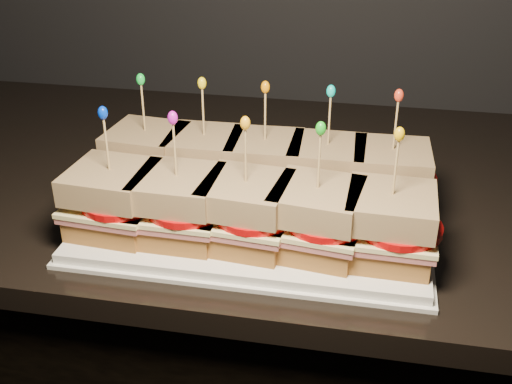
# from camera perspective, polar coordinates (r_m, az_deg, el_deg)

# --- Properties ---
(granite_slab) EXTENTS (2.67, 0.72, 0.03)m
(granite_slab) POSITION_cam_1_polar(r_m,az_deg,el_deg) (1.04, -1.77, 1.10)
(granite_slab) COLOR black
(granite_slab) RESTS_ON cabinet
(platter) EXTENTS (0.45, 0.28, 0.02)m
(platter) POSITION_cam_1_polar(r_m,az_deg,el_deg) (0.87, 0.00, -2.68)
(platter) COLOR white
(platter) RESTS_ON granite_slab
(platter_rim) EXTENTS (0.47, 0.29, 0.01)m
(platter_rim) POSITION_cam_1_polar(r_m,az_deg,el_deg) (0.87, 0.00, -3.02)
(platter_rim) COLOR white
(platter_rim) RESTS_ON granite_slab
(sandwich_0_bread_bot) EXTENTS (0.11, 0.11, 0.03)m
(sandwich_0_bread_bot) POSITION_cam_1_polar(r_m,az_deg,el_deg) (0.96, -9.50, 1.48)
(sandwich_0_bread_bot) COLOR brown
(sandwich_0_bread_bot) RESTS_ON platter
(sandwich_0_ham) EXTENTS (0.12, 0.12, 0.01)m
(sandwich_0_ham) POSITION_cam_1_polar(r_m,az_deg,el_deg) (0.95, -9.58, 2.45)
(sandwich_0_ham) COLOR #BA5E5F
(sandwich_0_ham) RESTS_ON sandwich_0_bread_bot
(sandwich_0_cheese) EXTENTS (0.12, 0.12, 0.01)m
(sandwich_0_cheese) POSITION_cam_1_polar(r_m,az_deg,el_deg) (0.95, -9.61, 2.83)
(sandwich_0_cheese) COLOR #FFF3A0
(sandwich_0_cheese) RESTS_ON sandwich_0_ham
(sandwich_0_tomato) EXTENTS (0.10, 0.10, 0.01)m
(sandwich_0_tomato) POSITION_cam_1_polar(r_m,az_deg,el_deg) (0.94, -9.08, 3.04)
(sandwich_0_tomato) COLOR red
(sandwich_0_tomato) RESTS_ON sandwich_0_cheese
(sandwich_0_bread_top) EXTENTS (0.11, 0.11, 0.03)m
(sandwich_0_bread_top) POSITION_cam_1_polar(r_m,az_deg,el_deg) (0.94, -9.75, 4.46)
(sandwich_0_bread_top) COLOR brown
(sandwich_0_bread_top) RESTS_ON sandwich_0_tomato
(sandwich_0_pick) EXTENTS (0.00, 0.00, 0.09)m
(sandwich_0_pick) POSITION_cam_1_polar(r_m,az_deg,el_deg) (0.92, -9.99, 7.17)
(sandwich_0_pick) COLOR tan
(sandwich_0_pick) RESTS_ON sandwich_0_bread_top
(sandwich_0_frill) EXTENTS (0.01, 0.01, 0.02)m
(sandwich_0_frill) POSITION_cam_1_polar(r_m,az_deg,el_deg) (0.90, -10.22, 9.83)
(sandwich_0_frill) COLOR green
(sandwich_0_frill) RESTS_ON sandwich_0_pick
(sandwich_1_bread_bot) EXTENTS (0.10, 0.10, 0.03)m
(sandwich_1_bread_bot) POSITION_cam_1_polar(r_m,az_deg,el_deg) (0.93, -4.48, 1.05)
(sandwich_1_bread_bot) COLOR brown
(sandwich_1_bread_bot) RESTS_ON platter
(sandwich_1_ham) EXTENTS (0.11, 0.11, 0.01)m
(sandwich_1_ham) POSITION_cam_1_polar(r_m,az_deg,el_deg) (0.93, -4.52, 2.04)
(sandwich_1_ham) COLOR #BA5E5F
(sandwich_1_ham) RESTS_ON sandwich_1_bread_bot
(sandwich_1_cheese) EXTENTS (0.11, 0.11, 0.01)m
(sandwich_1_cheese) POSITION_cam_1_polar(r_m,az_deg,el_deg) (0.92, -4.53, 2.43)
(sandwich_1_cheese) COLOR #FFF3A0
(sandwich_1_cheese) RESTS_ON sandwich_1_ham
(sandwich_1_tomato) EXTENTS (0.10, 0.10, 0.01)m
(sandwich_1_tomato) POSITION_cam_1_polar(r_m,az_deg,el_deg) (0.91, -3.92, 2.64)
(sandwich_1_tomato) COLOR red
(sandwich_1_tomato) RESTS_ON sandwich_1_cheese
(sandwich_1_bread_top) EXTENTS (0.10, 0.10, 0.03)m
(sandwich_1_bread_top) POSITION_cam_1_polar(r_m,az_deg,el_deg) (0.91, -4.60, 4.10)
(sandwich_1_bread_top) COLOR brown
(sandwich_1_bread_top) RESTS_ON sandwich_1_tomato
(sandwich_1_pick) EXTENTS (0.00, 0.00, 0.09)m
(sandwich_1_pick) POSITION_cam_1_polar(r_m,az_deg,el_deg) (0.89, -4.72, 6.88)
(sandwich_1_pick) COLOR tan
(sandwich_1_pick) RESTS_ON sandwich_1_bread_top
(sandwich_1_frill) EXTENTS (0.01, 0.01, 0.02)m
(sandwich_1_frill) POSITION_cam_1_polar(r_m,az_deg,el_deg) (0.88, -4.83, 9.62)
(sandwich_1_frill) COLOR yellow
(sandwich_1_frill) RESTS_ON sandwich_1_pick
(sandwich_2_bread_bot) EXTENTS (0.10, 0.10, 0.03)m
(sandwich_2_bread_bot) POSITION_cam_1_polar(r_m,az_deg,el_deg) (0.92, 0.77, 0.59)
(sandwich_2_bread_bot) COLOR brown
(sandwich_2_bread_bot) RESTS_ON platter
(sandwich_2_ham) EXTENTS (0.11, 0.11, 0.01)m
(sandwich_2_ham) POSITION_cam_1_polar(r_m,az_deg,el_deg) (0.91, 0.78, 1.59)
(sandwich_2_ham) COLOR #BA5E5F
(sandwich_2_ham) RESTS_ON sandwich_2_bread_bot
(sandwich_2_cheese) EXTENTS (0.12, 0.11, 0.01)m
(sandwich_2_cheese) POSITION_cam_1_polar(r_m,az_deg,el_deg) (0.90, 0.78, 1.99)
(sandwich_2_cheese) COLOR #FFF3A0
(sandwich_2_cheese) RESTS_ON sandwich_2_ham
(sandwich_2_tomato) EXTENTS (0.10, 0.10, 0.01)m
(sandwich_2_tomato) POSITION_cam_1_polar(r_m,az_deg,el_deg) (0.89, 1.47, 2.19)
(sandwich_2_tomato) COLOR red
(sandwich_2_tomato) RESTS_ON sandwich_2_cheese
(sandwich_2_bread_top) EXTENTS (0.11, 0.11, 0.03)m
(sandwich_2_bread_top) POSITION_cam_1_polar(r_m,az_deg,el_deg) (0.89, 0.79, 3.68)
(sandwich_2_bread_top) COLOR brown
(sandwich_2_bread_top) RESTS_ON sandwich_2_tomato
(sandwich_2_pick) EXTENTS (0.00, 0.00, 0.09)m
(sandwich_2_pick) POSITION_cam_1_polar(r_m,az_deg,el_deg) (0.87, 0.81, 6.52)
(sandwich_2_pick) COLOR tan
(sandwich_2_pick) RESTS_ON sandwich_2_bread_top
(sandwich_2_frill) EXTENTS (0.01, 0.01, 0.02)m
(sandwich_2_frill) POSITION_cam_1_polar(r_m,az_deg,el_deg) (0.86, 0.83, 9.32)
(sandwich_2_frill) COLOR orange
(sandwich_2_frill) RESTS_ON sandwich_2_pick
(sandwich_3_bread_bot) EXTENTS (0.10, 0.10, 0.03)m
(sandwich_3_bread_bot) POSITION_cam_1_polar(r_m,az_deg,el_deg) (0.91, 6.18, 0.11)
(sandwich_3_bread_bot) COLOR brown
(sandwich_3_bread_bot) RESTS_ON platter
(sandwich_3_ham) EXTENTS (0.11, 0.11, 0.01)m
(sandwich_3_ham) POSITION_cam_1_polar(r_m,az_deg,el_deg) (0.90, 6.23, 1.12)
(sandwich_3_ham) COLOR #BA5E5F
(sandwich_3_ham) RESTS_ON sandwich_3_bread_bot
(sandwich_3_cheese) EXTENTS (0.11, 0.11, 0.01)m
(sandwich_3_cheese) POSITION_cam_1_polar(r_m,az_deg,el_deg) (0.89, 6.26, 1.52)
(sandwich_3_cheese) COLOR #FFF3A0
(sandwich_3_cheese) RESTS_ON sandwich_3_ham
(sandwich_3_tomato) EXTENTS (0.10, 0.10, 0.01)m
(sandwich_3_tomato) POSITION_cam_1_polar(r_m,az_deg,el_deg) (0.89, 7.02, 1.72)
(sandwich_3_tomato) COLOR red
(sandwich_3_tomato) RESTS_ON sandwich_3_cheese
(sandwich_3_bread_top) EXTENTS (0.10, 0.10, 0.03)m
(sandwich_3_bread_top) POSITION_cam_1_polar(r_m,az_deg,el_deg) (0.88, 6.35, 3.23)
(sandwich_3_bread_top) COLOR brown
(sandwich_3_bread_top) RESTS_ON sandwich_3_tomato
(sandwich_3_pick) EXTENTS (0.00, 0.00, 0.09)m
(sandwich_3_pick) POSITION_cam_1_polar(r_m,az_deg,el_deg) (0.86, 6.52, 6.08)
(sandwich_3_pick) COLOR tan
(sandwich_3_pick) RESTS_ON sandwich_3_bread_top
(sandwich_3_frill) EXTENTS (0.01, 0.01, 0.02)m
(sandwich_3_frill) POSITION_cam_1_polar(r_m,az_deg,el_deg) (0.85, 6.68, 8.90)
(sandwich_3_frill) COLOR #05C4BA
(sandwich_3_frill) RESTS_ON sandwich_3_pick
(sandwich_4_bread_bot) EXTENTS (0.10, 0.10, 0.03)m
(sandwich_4_bread_bot) POSITION_cam_1_polar(r_m,az_deg,el_deg) (0.90, 11.64, -0.37)
(sandwich_4_bread_bot) COLOR brown
(sandwich_4_bread_bot) RESTS_ON platter
(sandwich_4_ham) EXTENTS (0.11, 0.11, 0.01)m
(sandwich_4_ham) POSITION_cam_1_polar(r_m,az_deg,el_deg) (0.90, 11.75, 0.63)
(sandwich_4_ham) COLOR #BA5E5F
(sandwich_4_ham) RESTS_ON sandwich_4_bread_bot
(sandwich_4_cheese) EXTENTS (0.11, 0.11, 0.01)m
(sandwich_4_cheese) POSITION_cam_1_polar(r_m,az_deg,el_deg) (0.89, 11.79, 1.03)
(sandwich_4_cheese) COLOR #FFF3A0
(sandwich_4_cheese) RESTS_ON sandwich_4_ham
(sandwich_4_tomato) EXTENTS (0.10, 0.10, 0.01)m
(sandwich_4_tomato) POSITION_cam_1_polar(r_m,az_deg,el_deg) (0.89, 12.61, 1.22)
(sandwich_4_tomato) COLOR red
(sandwich_4_tomato) RESTS_ON sandwich_4_cheese
(sandwich_4_bread_top) EXTENTS (0.10, 0.10, 0.03)m
(sandwich_4_bread_top) POSITION_cam_1_polar(r_m,az_deg,el_deg) (0.88, 11.98, 2.73)
(sandwich_4_bread_top) COLOR brown
(sandwich_4_bread_top) RESTS_ON sandwich_4_tomato
(sandwich_4_pick) EXTENTS (0.00, 0.00, 0.09)m
(sandwich_4_pick) POSITION_cam_1_polar(r_m,az_deg,el_deg) (0.86, 12.28, 5.58)
(sandwich_4_pick) COLOR tan
(sandwich_4_pick) RESTS_ON sandwich_4_bread_top
(sandwich_4_frill) EXTENTS (0.01, 0.01, 0.02)m
(sandwich_4_frill) POSITION_cam_1_polar(r_m,az_deg,el_deg) (0.85, 12.59, 8.39)
(sandwich_4_frill) COLOR red
(sandwich_4_frill) RESTS_ON sandwich_4_pick
(sandwich_5_bread_bot) EXTENTS (0.11, 0.11, 0.03)m
(sandwich_5_bread_bot) POSITION_cam_1_polar(r_m,az_deg,el_deg) (0.85, -12.39, -2.36)
(sandwich_5_bread_bot) COLOR brown
(sandwich_5_bread_bot) RESTS_ON platter
(sandwich_5_ham) EXTENTS (0.12, 0.11, 0.01)m
(sandwich_5_ham) POSITION_cam_1_polar(r_m,az_deg,el_deg) (0.84, -12.51, -1.31)
(sandwich_5_ham) COLOR #BA5E5F
(sandwich_5_ham) RESTS_ON sandwich_5_bread_bot
(sandwich_5_cheese) EXTENTS (0.12, 0.12, 0.01)m
(sandwich_5_cheese) POSITION_cam_1_polar(r_m,az_deg,el_deg) (0.84, -12.56, -0.89)
(sandwich_5_cheese) COLOR #FFF3A0
(sandwich_5_cheese) RESTS_ON sandwich_5_ham
(sandwich_5_tomato) EXTENTS (0.10, 0.10, 0.01)m
(sandwich_5_tomato) POSITION_cam_1_polar(r_m,az_deg,el_deg) (0.83, -12.00, -0.71)
(sandwich_5_tomato) COLOR red
(sandwich_5_tomato) RESTS_ON sandwich_5_cheese
(sandwich_5_bread_top) EXTENTS (0.11, 0.11, 0.03)m
(sandwich_5_bread_top) POSITION_cam_1_polar(r_m,az_deg,el_deg) (0.83, -12.77, 0.89)
(sandwich_5_bread_top) COLOR brown
(sandwich_5_bread_top) RESTS_ON sandwich_5_tomato
(sandwich_5_pick) EXTENTS (0.00, 0.00, 0.09)m
(sandwich_5_pick) POSITION_cam_1_polar(r_m,az_deg,el_deg) (0.81, -13.12, 3.89)
(sandwich_5_pick) COLOR tan
(sandwich_5_pick) RESTS_ON sandwich_5_bread_top
(sandwich_5_frill) EXTENTS (0.01, 0.01, 0.02)m
(sandwich_5_frill) POSITION_cam_1_polar(r_m,az_deg,el_deg) (0.79, -13.47, 6.87)
(sandwich_5_frill) COLOR #032FCE
(sandwich_5_frill) RESTS_ON sandwich_5_pick
(sandwich_6_bread_bot) EXTENTS (0.10, 0.10, 0.03)m
(sandwich_6_bread_bot) POSITION_cam_1_polar(r_m,az_deg,el_deg) (0.82, -6.81, -2.97)
(sandwich_6_bread_bot) COLOR brown
(sandwich_6_bread_bot) RESTS_ON platter
(sandwich_6_ham) EXTENTS (0.11, 0.11, 0.01)m
(sandwich_6_ham) POSITION_cam_1_polar(r_m,az_deg,el_deg) (0.81, -6.88, -1.89)
(sandwich_6_ham) COLOR #BA5E5F
(sandwich_6_ham) RESTS_ON sandwich_6_bread_bot
(sandwich_6_cheese) EXTENTS (0.11, 0.11, 0.01)m
(sandwich_6_cheese) POSITION_cam_1_polar(r_m,az_deg,el_deg) (0.81, -6.90, -1.47)
(sandwich_6_cheese) COLOR #FFF3A0
(sandwich_6_cheese) RESTS_ON sandwich_6_ham
(sandwich_6_tomato) EXTENTS (0.10, 0.10, 0.01)m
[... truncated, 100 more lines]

